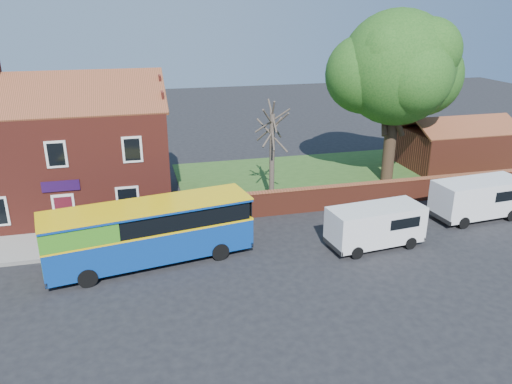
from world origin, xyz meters
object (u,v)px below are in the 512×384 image
object	(u,v)px
bus	(143,231)
van_near	(376,224)
van_far	(478,197)
large_tree	(396,71)

from	to	relation	value
bus	van_near	bearing A→B (deg)	-14.80
van_near	van_far	world-z (taller)	van_far
van_far	van_near	bearing A→B (deg)	-170.34
bus	large_tree	xyz separation A→B (m)	(17.93, 8.81, 6.16)
van_near	van_far	size ratio (longest dim) A/B	0.94
van_near	large_tree	xyz separation A→B (m)	(5.95, 9.85, 6.66)
large_tree	van_near	bearing A→B (deg)	-121.12
bus	van_near	size ratio (longest dim) A/B	1.97
van_near	van_far	xyz separation A→B (m)	(7.71, 1.95, 0.10)
van_far	large_tree	bearing A→B (deg)	98.11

